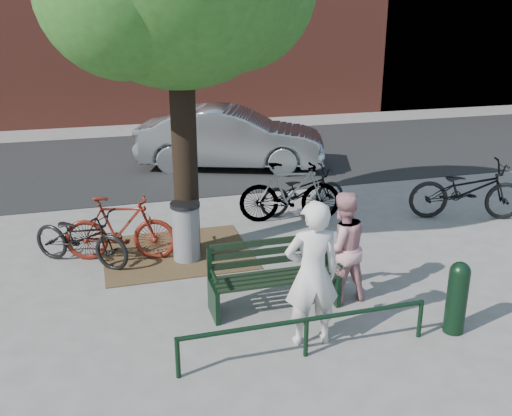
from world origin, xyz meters
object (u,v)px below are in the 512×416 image
object	(u,v)px
litter_bin	(186,231)
bicycle_c	(303,191)
park_bench	(273,273)
bollard	(457,295)
person_left	(312,274)
parked_car	(231,138)
person_right	(341,247)

from	to	relation	value
litter_bin	bicycle_c	world-z (taller)	litter_bin
park_bench	bollard	world-z (taller)	park_bench
person_left	bicycle_c	distance (m)	4.70
bicycle_c	parked_car	world-z (taller)	parked_car
person_right	parked_car	xyz separation A→B (m)	(0.25, 7.33, -0.01)
park_bench	person_left	size ratio (longest dim) A/B	0.95
park_bench	person_right	xyz separation A→B (m)	(0.95, -0.10, 0.31)
park_bench	bicycle_c	bearing A→B (deg)	63.38
parked_car	bollard	bearing A→B (deg)	-154.36
litter_bin	bicycle_c	bearing A→B (deg)	31.43
bollard	parked_car	bearing A→B (deg)	95.29
person_left	person_right	xyz separation A→B (m)	(0.79, 0.91, -0.12)
person_right	bicycle_c	bearing A→B (deg)	-106.04
bicycle_c	person_left	bearing A→B (deg)	157.43
bicycle_c	parked_car	bearing A→B (deg)	4.37
bollard	parked_car	distance (m)	8.56
park_bench	person_right	size ratio (longest dim) A/B	1.10
bollard	bicycle_c	bearing A→B (deg)	93.40
person_left	litter_bin	size ratio (longest dim) A/B	1.87
park_bench	litter_bin	distance (m)	2.03
person_left	park_bench	bearing A→B (deg)	-74.84
person_left	bollard	xyz separation A→B (m)	(1.83, -0.28, -0.40)
bollard	litter_bin	xyz separation A→B (m)	(-2.86, 3.12, -0.02)
person_left	litter_bin	distance (m)	3.05
park_bench	parked_car	distance (m)	7.33
bicycle_c	litter_bin	bearing A→B (deg)	118.20
person_right	parked_car	distance (m)	7.33
person_right	litter_bin	size ratio (longest dim) A/B	1.62
person_left	person_right	bearing A→B (deg)	-124.95
person_left	person_right	size ratio (longest dim) A/B	1.16
park_bench	person_left	bearing A→B (deg)	-81.01
bollard	bicycle_c	distance (m)	4.71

